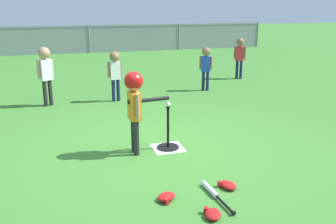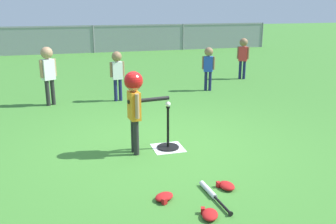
% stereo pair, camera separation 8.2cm
% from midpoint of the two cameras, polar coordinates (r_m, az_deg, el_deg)
% --- Properties ---
extents(ground_plane, '(60.00, 60.00, 0.00)m').
position_cam_midpoint_polar(ground_plane, '(5.52, -1.13, -5.30)').
color(ground_plane, '#3D7A2D').
extents(home_plate, '(0.44, 0.44, 0.01)m').
position_cam_midpoint_polar(home_plate, '(5.46, -0.43, -5.51)').
color(home_plate, white).
rests_on(home_plate, ground_plane).
extents(batting_tee, '(0.32, 0.32, 0.63)m').
position_cam_midpoint_polar(batting_tee, '(5.43, -0.43, -4.60)').
color(batting_tee, black).
rests_on(batting_tee, ground_plane).
extents(baseball_on_tee, '(0.07, 0.07, 0.07)m').
position_cam_midpoint_polar(baseball_on_tee, '(5.25, -0.45, 1.21)').
color(baseball_on_tee, white).
rests_on(baseball_on_tee, batting_tee).
extents(batter_child, '(0.64, 0.33, 1.17)m').
position_cam_midpoint_polar(batter_child, '(5.04, -5.61, 2.45)').
color(batter_child, '#262626').
rests_on(batter_child, ground_plane).
extents(fielder_deep_center, '(0.32, 0.21, 1.07)m').
position_cam_midpoint_polar(fielder_deep_center, '(8.00, -8.43, 6.46)').
color(fielder_deep_center, '#191E4C').
rests_on(fielder_deep_center, ground_plane).
extents(fielder_near_left, '(0.27, 0.21, 1.04)m').
position_cam_midpoint_polar(fielder_near_left, '(8.97, 5.56, 7.51)').
color(fielder_near_left, '#191E4C').
rests_on(fielder_near_left, ground_plane).
extents(fielder_deep_left, '(0.28, 0.24, 1.13)m').
position_cam_midpoint_polar(fielder_deep_left, '(10.55, 10.73, 8.92)').
color(fielder_deep_left, '#191E4C').
rests_on(fielder_deep_left, ground_plane).
extents(fielder_near_right, '(0.32, 0.24, 1.20)m').
position_cam_midpoint_polar(fielder_near_right, '(7.94, -18.56, 6.35)').
color(fielder_near_right, '#262626').
rests_on(fielder_near_right, ground_plane).
extents(spare_bat_silver, '(0.10, 0.71, 0.06)m').
position_cam_midpoint_polar(spare_bat_silver, '(4.22, 6.33, -12.16)').
color(spare_bat_silver, silver).
rests_on(spare_bat_silver, ground_plane).
extents(glove_by_plate, '(0.20, 0.24, 0.07)m').
position_cam_midpoint_polar(glove_by_plate, '(4.38, 8.66, -11.04)').
color(glove_by_plate, '#B21919').
rests_on(glove_by_plate, ground_plane).
extents(glove_near_bats, '(0.23, 0.27, 0.07)m').
position_cam_midpoint_polar(glove_near_bats, '(3.83, 6.21, -15.28)').
color(glove_near_bats, '#B21919').
rests_on(glove_near_bats, ground_plane).
extents(glove_tossed_aside, '(0.27, 0.25, 0.07)m').
position_cam_midpoint_polar(glove_tossed_aside, '(4.10, -0.84, -12.90)').
color(glove_tossed_aside, '#B21919').
rests_on(glove_tossed_aside, ground_plane).
extents(outfield_fence, '(16.06, 0.06, 1.15)m').
position_cam_midpoint_polar(outfield_fence, '(16.34, -12.16, 11.00)').
color(outfield_fence, slate).
rests_on(outfield_fence, ground_plane).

